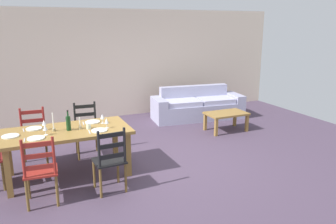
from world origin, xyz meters
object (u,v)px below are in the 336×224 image
(dining_table, at_px, (67,135))
(wine_bottle, at_px, (68,123))
(dining_chair_far_left, at_px, (34,137))
(couch, at_px, (197,107))
(wine_glass_far_right, at_px, (102,117))
(coffee_table, at_px, (226,115))
(dining_chair_near_left, at_px, (40,171))
(wine_glass_near_left, at_px, (45,128))
(wine_glass_near_right, at_px, (107,121))
(wine_glass_far_left, at_px, (44,123))
(coffee_cup_primary, at_px, (89,126))
(dining_chair_far_right, at_px, (87,130))
(dining_chair_near_right, at_px, (110,160))

(dining_table, relative_size, wine_bottle, 6.01)
(dining_chair_far_left, relative_size, couch, 0.41)
(wine_glass_far_right, bearing_deg, coffee_table, 15.58)
(dining_table, bearing_deg, dining_chair_near_left, -120.12)
(wine_glass_far_right, xyz_separation_m, couch, (2.88, 2.04, -0.57))
(wine_glass_near_left, relative_size, wine_glass_near_right, 1.00)
(dining_table, height_order, wine_glass_far_left, wine_glass_far_left)
(wine_glass_far_right, relative_size, couch, 0.07)
(dining_chair_far_left, height_order, wine_glass_far_right, dining_chair_far_left)
(wine_glass_far_right, height_order, coffee_cup_primary, wine_glass_far_right)
(dining_chair_near_left, xyz_separation_m, coffee_table, (4.00, 1.73, -0.12))
(wine_glass_far_left, bearing_deg, dining_chair_far_left, 104.69)
(dining_chair_near_left, distance_m, dining_chair_far_left, 1.50)
(wine_bottle, distance_m, coffee_table, 3.69)
(wine_glass_near_right, bearing_deg, dining_chair_far_right, 99.43)
(wine_bottle, bearing_deg, dining_chair_far_right, 63.48)
(dining_chair_near_left, distance_m, dining_chair_far_right, 1.78)
(dining_chair_near_left, xyz_separation_m, wine_glass_far_left, (0.14, 0.92, 0.38))
(wine_bottle, height_order, coffee_table, wine_bottle)
(wine_glass_far_right, bearing_deg, wine_glass_far_left, 179.02)
(dining_chair_far_right, height_order, wine_glass_near_left, dining_chair_far_right)
(dining_chair_far_left, bearing_deg, wine_glass_near_right, -39.99)
(dining_chair_near_right, relative_size, dining_chair_far_right, 1.00)
(dining_chair_near_right, distance_m, dining_chair_far_right, 1.56)
(dining_chair_far_right, height_order, wine_bottle, wine_bottle)
(wine_glass_near_left, relative_size, coffee_cup_primary, 1.79)
(wine_bottle, height_order, wine_glass_near_left, wine_bottle)
(wine_glass_near_left, height_order, wine_glass_far_right, same)
(dining_chair_far_right, bearing_deg, couch, 24.68)
(coffee_cup_primary, xyz_separation_m, couch, (3.15, 2.26, -0.50))
(dining_chair_near_right, xyz_separation_m, wine_glass_near_left, (-0.77, 0.65, 0.38))
(wine_glass_near_left, xyz_separation_m, wine_glass_far_right, (0.90, 0.26, 0.00))
(dining_chair_far_left, xyz_separation_m, wine_glass_far_left, (0.15, -0.58, 0.38))
(wine_glass_near_right, height_order, wine_glass_far_left, same)
(dining_table, distance_m, dining_chair_near_left, 0.91)
(wine_glass_far_right, xyz_separation_m, coffee_table, (2.96, 0.83, -0.51))
(wine_bottle, bearing_deg, dining_table, 136.45)
(wine_glass_far_left, relative_size, coffee_table, 0.18)
(dining_chair_far_left, bearing_deg, wine_glass_near_left, -80.29)
(dining_chair_far_right, relative_size, coffee_cup_primary, 10.67)
(dining_chair_near_left, xyz_separation_m, wine_bottle, (0.48, 0.74, 0.39))
(dining_chair_near_left, height_order, couch, dining_chair_near_left)
(dining_chair_far_left, distance_m, wine_glass_far_right, 1.26)
(wine_glass_near_right, bearing_deg, wine_glass_far_right, 90.02)
(dining_chair_far_left, relative_size, wine_glass_near_left, 5.96)
(couch, bearing_deg, coffee_cup_primary, -144.40)
(wine_glass_near_left, bearing_deg, dining_chair_far_left, 99.71)
(coffee_cup_primary, distance_m, coffee_table, 3.42)
(wine_glass_near_left, bearing_deg, coffee_cup_primary, 4.36)
(dining_chair_near_left, height_order, wine_glass_near_left, dining_chair_near_left)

